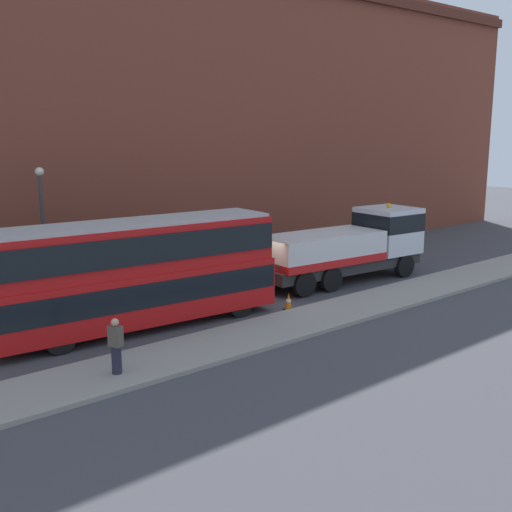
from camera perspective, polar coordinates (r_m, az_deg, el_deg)
ground_plane at (r=27.64m, az=-0.25°, el=-3.80°), size 120.00×120.00×0.00m
near_kerb at (r=24.66m, az=6.04°, el=-5.58°), size 60.00×2.80×0.15m
building_facade at (r=32.14m, az=-8.18°, el=12.77°), size 60.00×1.50×16.00m
recovery_tow_truck at (r=30.64m, az=8.58°, el=0.97°), size 10.22×3.33×3.67m
double_decker_bus at (r=23.27m, az=-10.99°, el=-1.27°), size 11.17×3.40×4.06m
pedestrian_onlooker at (r=19.01m, az=-12.79°, el=-8.16°), size 0.40×0.47×1.71m
traffic_cone_near_bus at (r=25.63m, az=3.02°, el=-4.25°), size 0.36×0.36×0.72m
street_lamp at (r=27.06m, az=-19.05°, el=2.76°), size 0.36×0.36×5.83m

